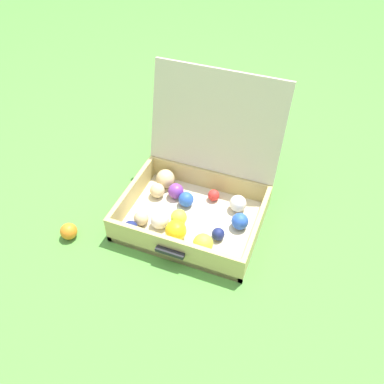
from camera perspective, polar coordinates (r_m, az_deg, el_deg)
ground_plane at (r=1.62m, az=0.01°, el=-4.99°), size 16.00×16.00×0.00m
open_suitcase at (r=1.60m, az=0.55°, el=-0.09°), size 0.54×0.56×0.52m
stray_ball_on_grass at (r=1.64m, az=-17.10°, el=-5.35°), size 0.07×0.07×0.07m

